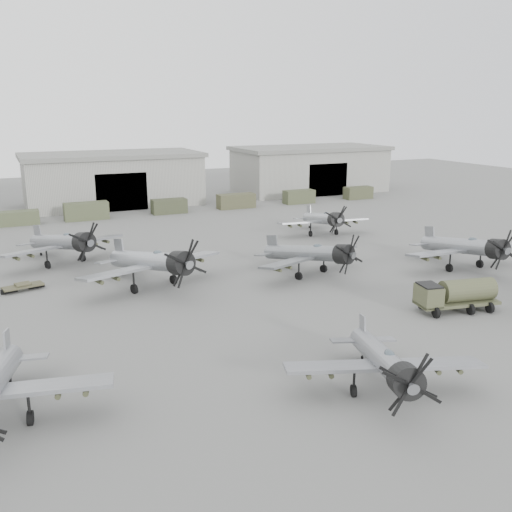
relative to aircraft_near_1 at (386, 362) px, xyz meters
The scene contains 16 objects.
ground 11.64m from the aircraft_near_1, 94.86° to the left, with size 220.00×220.00×0.00m, color slate.
hangar_center 73.41m from the aircraft_near_1, 90.76° to the left, with size 29.00×14.80×8.70m.
hangar_right 82.22m from the aircraft_near_1, 63.22° to the left, with size 29.00×14.80×8.70m.
support_truck_2 63.76m from the aircraft_near_1, 105.55° to the left, with size 6.52×2.20×1.99m, color #444B31.
support_truck_3 61.85m from the aircraft_near_1, 96.79° to the left, with size 6.29×2.20×2.57m, color #444A30.
support_truck_4 61.64m from the aircraft_near_1, 85.17° to the left, with size 5.38×2.20×2.24m, color #383C27.
support_truck_5 63.59m from the aircraft_near_1, 74.98° to the left, with size 6.19×2.20×2.35m, color #43432C.
support_truck_6 67.57m from the aircraft_near_1, 65.36° to the left, with size 5.34×2.20×2.27m, color #42472E.
support_truck_7 73.47m from the aircraft_near_1, 56.72° to the left, with size 5.14×2.20×2.16m, color #40442C.
aircraft_near_1 is the anchor object (origin of this frame).
aircraft_mid_1 25.89m from the aircraft_near_1, 105.02° to the left, with size 13.91×12.52×5.57m.
aircraft_mid_2 24.05m from the aircraft_near_1, 69.67° to the left, with size 12.30×11.09×4.95m.
aircraft_mid_3 29.70m from the aircraft_near_1, 37.24° to the left, with size 13.05×11.75×5.23m.
aircraft_far_0 39.10m from the aircraft_near_1, 109.57° to the left, with size 13.05×11.80×5.29m.
aircraft_far_1 42.09m from the aircraft_near_1, 63.48° to the left, with size 12.00×10.80×4.77m.
fuel_tanker 16.70m from the aircraft_near_1, 33.33° to the left, with size 7.05×3.43×2.61m.
Camera 1 is at (-17.99, -35.25, 16.05)m, focal length 40.00 mm.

